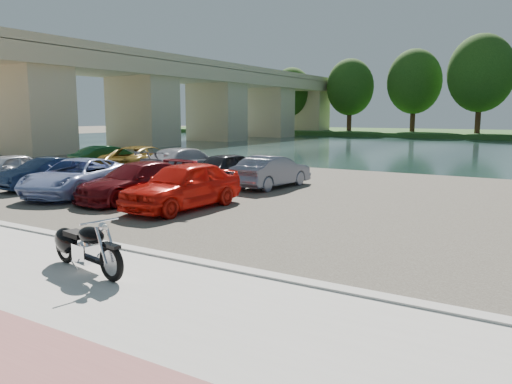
# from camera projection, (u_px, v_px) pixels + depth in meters

# --- Properties ---
(ground) EXTENTS (200.00, 200.00, 0.00)m
(ground) POSITION_uv_depth(u_px,v_px,m) (97.00, 291.00, 8.53)
(ground) COLOR #595447
(ground) RESTS_ON ground
(promenade) EXTENTS (60.00, 6.00, 0.10)m
(promenade) POSITION_uv_depth(u_px,v_px,m) (45.00, 308.00, 7.68)
(promenade) COLOR #B7B5AC
(promenade) RESTS_ON ground
(kerb) EXTENTS (60.00, 0.30, 0.14)m
(kerb) POSITION_uv_depth(u_px,v_px,m) (174.00, 259.00, 10.20)
(kerb) COLOR #B7B5AC
(kerb) RESTS_ON ground
(parking_lot) EXTENTS (60.00, 18.00, 0.04)m
(parking_lot) POSITION_uv_depth(u_px,v_px,m) (341.00, 199.00, 17.79)
(parking_lot) COLOR #403C33
(parking_lot) RESTS_ON ground
(river) EXTENTS (120.00, 40.00, 0.00)m
(river) POSITION_uv_depth(u_px,v_px,m) (471.00, 150.00, 42.20)
(river) COLOR #1A2F2F
(river) RESTS_ON ground
(far_bank) EXTENTS (120.00, 24.00, 0.60)m
(far_bank) POSITION_uv_depth(u_px,v_px,m) (508.00, 134.00, 69.09)
(far_bank) COLOR #244819
(far_bank) RESTS_ON ground
(bridge) EXTENTS (7.00, 56.00, 8.55)m
(bridge) POSITION_uv_depth(u_px,v_px,m) (211.00, 92.00, 56.71)
(bridge) COLOR #C4B388
(bridge) RESTS_ON ground
(motorcycle) EXTENTS (2.31, 0.84, 1.05)m
(motorcycle) POSITION_uv_depth(u_px,v_px,m) (81.00, 245.00, 9.37)
(motorcycle) COLOR black
(motorcycle) RESTS_ON promenade
(car_0) EXTENTS (2.03, 4.02, 1.31)m
(car_0) POSITION_uv_depth(u_px,v_px,m) (4.00, 170.00, 21.08)
(car_0) COLOR #B6BAC3
(car_0) RESTS_ON parking_lot
(car_1) EXTENTS (1.48, 3.77, 1.22)m
(car_1) POSITION_uv_depth(u_px,v_px,m) (45.00, 174.00, 20.05)
(car_1) COLOR #13213C
(car_1) RESTS_ON parking_lot
(car_2) EXTENTS (3.46, 5.27, 1.35)m
(car_2) POSITION_uv_depth(u_px,v_px,m) (77.00, 177.00, 18.40)
(car_2) COLOR #8D9DCD
(car_2) RESTS_ON parking_lot
(car_3) EXTENTS (2.27, 4.68, 1.31)m
(car_3) POSITION_uv_depth(u_px,v_px,m) (137.00, 182.00, 17.29)
(car_3) COLOR #5D0D11
(car_3) RESTS_ON parking_lot
(car_4) EXTENTS (1.96, 4.47, 1.50)m
(car_4) POSITION_uv_depth(u_px,v_px,m) (183.00, 185.00, 15.73)
(car_4) COLOR red
(car_4) RESTS_ON parking_lot
(car_5) EXTENTS (2.35, 4.33, 1.35)m
(car_5) POSITION_uv_depth(u_px,v_px,m) (111.00, 158.00, 26.19)
(car_5) COLOR #103A1B
(car_5) RESTS_ON parking_lot
(car_6) EXTENTS (3.46, 5.59, 1.44)m
(car_6) POSITION_uv_depth(u_px,v_px,m) (144.00, 160.00, 24.63)
(car_6) COLOR olive
(car_6) RESTS_ON parking_lot
(car_7) EXTENTS (2.02, 4.94, 1.43)m
(car_7) POSITION_uv_depth(u_px,v_px,m) (186.00, 163.00, 23.40)
(car_7) COLOR #9F9FA7
(car_7) RESTS_ON parking_lot
(car_8) EXTENTS (2.05, 4.03, 1.31)m
(car_8) POSITION_uv_depth(u_px,v_px,m) (232.00, 167.00, 22.10)
(car_8) COLOR black
(car_8) RESTS_ON parking_lot
(car_9) EXTENTS (1.73, 4.05, 1.30)m
(car_9) POSITION_uv_depth(u_px,v_px,m) (272.00, 171.00, 20.43)
(car_9) COLOR slate
(car_9) RESTS_ON parking_lot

